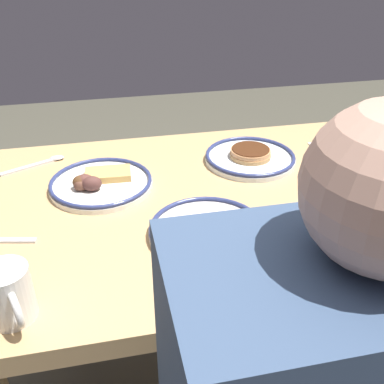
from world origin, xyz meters
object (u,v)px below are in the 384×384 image
at_px(coffee_mug, 8,294).
at_px(paper_napkin, 341,149).
at_px(plate_near_main, 250,157).
at_px(tea_spoon, 42,163).
at_px(plate_far_companion, 100,183).
at_px(plate_far_side, 208,230).

height_order(coffee_mug, paper_napkin, coffee_mug).
height_order(plate_near_main, tea_spoon, plate_near_main).
distance_m(plate_near_main, tea_spoon, 0.60).
xyz_separation_m(plate_far_companion, plate_far_side, (-0.22, 0.26, -0.00)).
xyz_separation_m(plate_near_main, plate_far_companion, (0.43, 0.06, 0.00)).
relative_size(coffee_mug, paper_napkin, 0.76).
bearing_deg(plate_near_main, plate_far_side, 57.73).
bearing_deg(plate_far_companion, tea_spoon, -47.64).
xyz_separation_m(coffee_mug, paper_napkin, (-0.89, -0.51, -0.05)).
height_order(plate_far_companion, tea_spoon, plate_far_companion).
bearing_deg(plate_far_companion, plate_near_main, -171.44).
bearing_deg(paper_napkin, tea_spoon, -5.85).
height_order(paper_napkin, tea_spoon, tea_spoon).
xyz_separation_m(coffee_mug, tea_spoon, (-0.00, -0.60, -0.05)).
distance_m(plate_far_side, tea_spoon, 0.58).
bearing_deg(coffee_mug, plate_far_companion, -110.99).
height_order(plate_far_side, coffee_mug, coffee_mug).
bearing_deg(plate_far_companion, paper_napkin, -173.50).
bearing_deg(plate_far_side, paper_napkin, -145.70).
relative_size(plate_far_side, tea_spoon, 1.52).
bearing_deg(plate_far_companion, plate_far_side, 130.42).
distance_m(plate_far_side, coffee_mug, 0.42).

